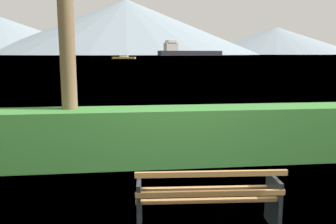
{
  "coord_description": "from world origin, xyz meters",
  "views": [
    {
      "loc": [
        -0.99,
        -4.17,
        2.23
      ],
      "look_at": [
        0.0,
        4.26,
        0.81
      ],
      "focal_mm": 37.6,
      "sensor_mm": 36.0,
      "label": 1
    }
  ],
  "objects": [
    {
      "name": "distant_hills",
      "position": [
        -19.5,
        572.02,
        35.5
      ],
      "size": [
        763.36,
        411.44,
        83.29
      ],
      "color": "gray",
      "rests_on": "ground_plane"
    },
    {
      "name": "park_bench",
      "position": [
        -0.0,
        -0.06,
        0.43
      ],
      "size": [
        1.84,
        0.68,
        0.87
      ],
      "color": "#A0703F",
      "rests_on": "ground_plane"
    },
    {
      "name": "sailboat_mid",
      "position": [
        -1.81,
        137.61,
        0.49
      ],
      "size": [
        9.29,
        4.43,
        1.42
      ],
      "color": "gold",
      "rests_on": "water_surface"
    },
    {
      "name": "water_surface",
      "position": [
        0.0,
        307.06,
        0.0
      ],
      "size": [
        620.0,
        620.0,
        0.0
      ],
      "primitive_type": "plane",
      "color": "#7A99A8",
      "rests_on": "ground_plane"
    },
    {
      "name": "hedge_row",
      "position": [
        0.0,
        2.76,
        0.57
      ],
      "size": [
        10.07,
        0.88,
        1.14
      ],
      "primitive_type": "cube",
      "color": "#387A33",
      "rests_on": "ground_plane"
    },
    {
      "name": "cargo_ship_large",
      "position": [
        52.82,
        313.07,
        3.7
      ],
      "size": [
        61.51,
        25.72,
        13.24
      ],
      "color": "#232328",
      "rests_on": "water_surface"
    }
  ]
}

